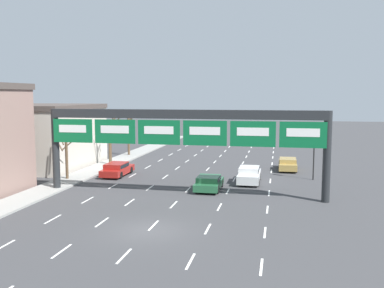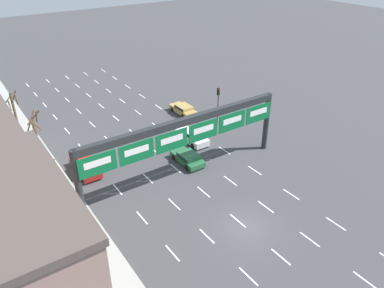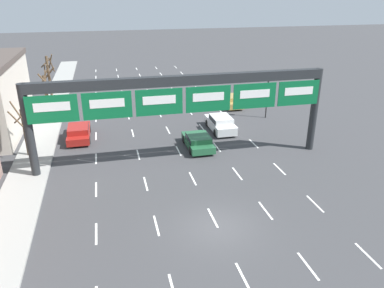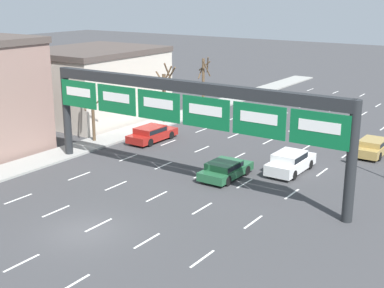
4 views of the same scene
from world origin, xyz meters
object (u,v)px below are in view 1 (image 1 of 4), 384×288
at_px(sign_gantry, 182,128).
at_px(tree_bare_second, 129,132).
at_px(car_red, 117,169).
at_px(car_gold, 288,164).
at_px(car_green, 209,182).
at_px(tree_bare_third, 66,155).
at_px(car_white, 249,174).
at_px(traffic_light_near_gantry, 314,144).
at_px(tree_bare_closest, 111,139).

xyz_separation_m(sign_gantry, tree_bare_second, (-11.55, 19.93, -2.19)).
distance_m(car_red, car_gold, 17.51).
xyz_separation_m(car_green, tree_bare_third, (-13.51, 1.48, 1.68)).
xyz_separation_m(car_white, tree_bare_second, (-16.31, 14.08, 2.28)).
distance_m(car_white, car_gold, 8.12).
xyz_separation_m(sign_gantry, traffic_light_near_gantry, (10.46, 8.42, -1.88)).
relative_size(sign_gantry, car_green, 5.23).
distance_m(sign_gantry, tree_bare_second, 23.14).
bearing_deg(tree_bare_second, sign_gantry, -59.91).
relative_size(car_white, tree_bare_third, 1.02).
height_order(car_white, tree_bare_closest, tree_bare_closest).
distance_m(car_green, tree_bare_second, 22.18).
bearing_deg(car_red, car_gold, 21.75).
distance_m(car_white, traffic_light_near_gantry, 6.77).
bearing_deg(traffic_light_near_gantry, car_green, -145.09).
relative_size(car_gold, car_green, 1.06).
bearing_deg(traffic_light_near_gantry, sign_gantry, -141.17).
bearing_deg(car_gold, car_white, -115.42).
bearing_deg(car_gold, tree_bare_second, 161.18).
xyz_separation_m(car_gold, traffic_light_near_gantry, (2.22, -4.77, 2.68)).
distance_m(car_red, tree_bare_third, 5.04).
xyz_separation_m(sign_gantry, car_gold, (8.25, 13.18, -4.55)).
xyz_separation_m(tree_bare_second, tree_bare_third, (-0.25, -16.14, -0.72)).
relative_size(tree_bare_closest, tree_bare_second, 1.04).
height_order(traffic_light_near_gantry, tree_bare_third, traffic_light_near_gantry).
distance_m(car_gold, tree_bare_third, 22.20).
xyz_separation_m(tree_bare_closest, tree_bare_second, (-0.55, 7.45, 0.11)).
distance_m(car_white, tree_bare_third, 16.76).
bearing_deg(sign_gantry, car_white, 50.86).
relative_size(car_white, car_gold, 1.03).
bearing_deg(car_green, car_white, 49.21).
distance_m(car_gold, car_green, 12.69).
xyz_separation_m(car_white, car_red, (-12.77, 0.85, -0.09)).
bearing_deg(car_red, tree_bare_second, 104.95).
bearing_deg(car_red, tree_bare_closest, 117.27).
distance_m(car_gold, traffic_light_near_gantry, 5.90).
relative_size(car_gold, tree_bare_second, 0.83).
distance_m(traffic_light_near_gantry, tree_bare_second, 24.84).
height_order(car_gold, tree_bare_closest, tree_bare_closest).
relative_size(sign_gantry, car_red, 4.68).
relative_size(car_green, tree_bare_third, 0.94).
xyz_separation_m(tree_bare_closest, tree_bare_third, (-0.81, -8.69, -0.62)).
bearing_deg(car_red, car_white, -3.81).
bearing_deg(sign_gantry, tree_bare_second, 120.09).
bearing_deg(car_green, tree_bare_second, 126.96).
height_order(traffic_light_near_gantry, tree_bare_second, tree_bare_second).
relative_size(tree_bare_second, tree_bare_third, 1.20).
height_order(car_gold, tree_bare_third, tree_bare_third).
height_order(sign_gantry, tree_bare_closest, sign_gantry).
xyz_separation_m(car_gold, tree_bare_closest, (-19.24, -0.71, 2.26)).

